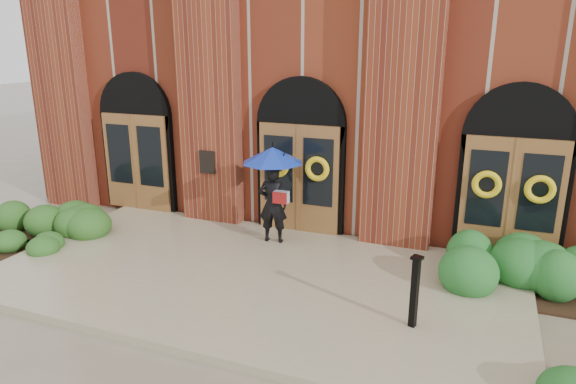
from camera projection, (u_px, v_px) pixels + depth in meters
The scene contains 8 objects.
ground at pixel (249, 284), 9.74m from camera, with size 90.00×90.00×0.00m, color gray.
landing at pixel (252, 277), 9.86m from camera, with size 10.00×5.30×0.15m, color tan.
church_building at pixel (364, 71), 16.60m from camera, with size 16.20×12.53×7.00m.
man_with_umbrella at pixel (273, 176), 11.02m from camera, with size 1.55×1.55×2.13m.
metal_post at pixel (415, 290), 7.85m from camera, with size 0.20×0.20×1.18m.
hedge_wall_left at pixel (42, 220), 12.17m from camera, with size 2.81×1.12×0.72m, color #27501A.
hedge_wall_right at pixel (548, 272), 9.22m from camera, with size 3.42×1.37×0.88m, color #205C23.
hedge_front_left at pixel (23, 245), 10.99m from camera, with size 1.28×1.10×0.45m, color #25511B.
Camera 1 is at (3.92, -7.97, 4.44)m, focal length 32.00 mm.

